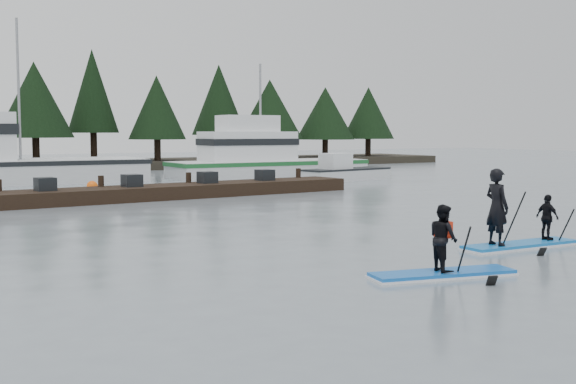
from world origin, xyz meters
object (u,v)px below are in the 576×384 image
paddleboard_solo (443,250)px  paddleboard_duo (514,220)px  fishing_boat_medium (264,168)px  floating_dock (176,191)px

paddleboard_solo → paddleboard_duo: bearing=36.7°
fishing_boat_medium → paddleboard_solo: size_ratio=4.27×
paddleboard_solo → paddleboard_duo: size_ratio=0.92×
fishing_boat_medium → paddleboard_solo: 31.57m
fishing_boat_medium → floating_dock: bearing=-133.0°
fishing_boat_medium → paddleboard_solo: bearing=-112.3°
floating_dock → paddleboard_duo: (1.85, -16.62, 0.41)m
paddleboard_duo → fishing_boat_medium: bearing=75.5°
paddleboard_solo → paddleboard_duo: 4.21m
floating_dock → paddleboard_solo: paddleboard_solo is taller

